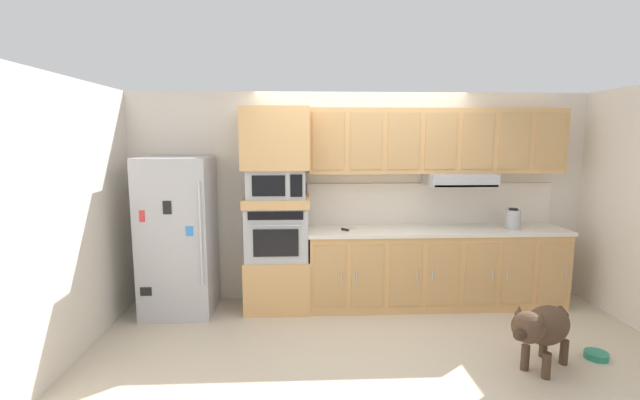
{
  "coord_description": "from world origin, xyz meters",
  "views": [
    {
      "loc": [
        -0.74,
        -4.22,
        1.98
      ],
      "look_at": [
        -0.51,
        0.57,
        1.29
      ],
      "focal_mm": 24.78,
      "sensor_mm": 36.0,
      "label": 1
    }
  ],
  "objects_px": {
    "refrigerator": "(178,236)",
    "electric_kettle": "(513,219)",
    "dog_food_bowl": "(596,355)",
    "microwave": "(276,183)",
    "dog": "(542,327)",
    "screwdriver": "(346,229)",
    "built_in_oven": "(277,232)"
  },
  "relations": [
    {
      "from": "built_in_oven",
      "to": "dog",
      "type": "distance_m",
      "value": 2.81
    },
    {
      "from": "dog_food_bowl",
      "to": "refrigerator",
      "type": "bearing_deg",
      "value": 162.24
    },
    {
      "from": "screwdriver",
      "to": "dog",
      "type": "distance_m",
      "value": 2.18
    },
    {
      "from": "refrigerator",
      "to": "screwdriver",
      "type": "bearing_deg",
      "value": 0.24
    },
    {
      "from": "built_in_oven",
      "to": "electric_kettle",
      "type": "distance_m",
      "value": 2.73
    },
    {
      "from": "refrigerator",
      "to": "screwdriver",
      "type": "height_order",
      "value": "refrigerator"
    },
    {
      "from": "built_in_oven",
      "to": "microwave",
      "type": "bearing_deg",
      "value": -0.77
    },
    {
      "from": "screwdriver",
      "to": "electric_kettle",
      "type": "xyz_separation_m",
      "value": [
        1.95,
        0.01,
        0.1
      ]
    },
    {
      "from": "microwave",
      "to": "dog",
      "type": "height_order",
      "value": "microwave"
    },
    {
      "from": "dog_food_bowl",
      "to": "built_in_oven",
      "type": "bearing_deg",
      "value": 155.11
    },
    {
      "from": "electric_kettle",
      "to": "refrigerator",
      "type": "bearing_deg",
      "value": -179.7
    },
    {
      "from": "refrigerator",
      "to": "dog_food_bowl",
      "type": "bearing_deg",
      "value": -17.76
    },
    {
      "from": "refrigerator",
      "to": "electric_kettle",
      "type": "xyz_separation_m",
      "value": [
        3.83,
        0.02,
        0.15
      ]
    },
    {
      "from": "refrigerator",
      "to": "microwave",
      "type": "xyz_separation_m",
      "value": [
        1.1,
        0.07,
        0.58
      ]
    },
    {
      "from": "built_in_oven",
      "to": "screwdriver",
      "type": "relative_size",
      "value": 4.15
    },
    {
      "from": "built_in_oven",
      "to": "screwdriver",
      "type": "xyz_separation_m",
      "value": [
        0.78,
        -0.06,
        0.03
      ]
    },
    {
      "from": "screwdriver",
      "to": "electric_kettle",
      "type": "distance_m",
      "value": 1.95
    },
    {
      "from": "microwave",
      "to": "screwdriver",
      "type": "xyz_separation_m",
      "value": [
        0.78,
        -0.06,
        -0.53
      ]
    },
    {
      "from": "microwave",
      "to": "built_in_oven",
      "type": "bearing_deg",
      "value": 179.23
    },
    {
      "from": "refrigerator",
      "to": "screwdriver",
      "type": "relative_size",
      "value": 10.43
    },
    {
      "from": "built_in_oven",
      "to": "electric_kettle",
      "type": "height_order",
      "value": "built_in_oven"
    },
    {
      "from": "dog",
      "to": "microwave",
      "type": "bearing_deg",
      "value": -71.19
    },
    {
      "from": "electric_kettle",
      "to": "dog_food_bowl",
      "type": "distance_m",
      "value": 1.66
    },
    {
      "from": "screwdriver",
      "to": "electric_kettle",
      "type": "height_order",
      "value": "electric_kettle"
    },
    {
      "from": "dog",
      "to": "dog_food_bowl",
      "type": "xyz_separation_m",
      "value": [
        0.62,
        0.18,
        -0.36
      ]
    },
    {
      "from": "screwdriver",
      "to": "electric_kettle",
      "type": "bearing_deg",
      "value": 0.36
    },
    {
      "from": "refrigerator",
      "to": "electric_kettle",
      "type": "relative_size",
      "value": 7.33
    },
    {
      "from": "refrigerator",
      "to": "dog_food_bowl",
      "type": "height_order",
      "value": "refrigerator"
    },
    {
      "from": "screwdriver",
      "to": "dog",
      "type": "bearing_deg",
      "value": -44.13
    },
    {
      "from": "refrigerator",
      "to": "screwdriver",
      "type": "xyz_separation_m",
      "value": [
        1.88,
        0.01,
        0.05
      ]
    },
    {
      "from": "electric_kettle",
      "to": "dog",
      "type": "distance_m",
      "value": 1.67
    },
    {
      "from": "refrigerator",
      "to": "electric_kettle",
      "type": "height_order",
      "value": "refrigerator"
    }
  ]
}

